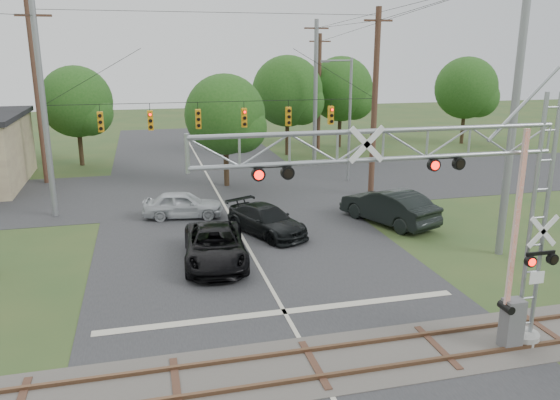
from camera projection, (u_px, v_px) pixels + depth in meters
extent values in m
cube|color=#2B2B2D|center=(258.00, 265.00, 23.47)|extent=(14.00, 90.00, 0.02)
cube|color=#2B2B2D|center=(215.00, 189.00, 36.57)|extent=(90.00, 12.00, 0.02)
cube|color=#504B46|center=(314.00, 365.00, 15.98)|extent=(90.00, 3.20, 0.05)
cube|color=brown|center=(322.00, 377.00, 15.29)|extent=(90.00, 0.12, 0.14)
cube|color=brown|center=(307.00, 350.00, 16.63)|extent=(90.00, 0.12, 0.14)
cylinder|color=gray|center=(523.00, 337.00, 17.27)|extent=(0.98, 0.98, 0.33)
cube|color=silver|center=(537.00, 278.00, 16.38)|extent=(0.49, 0.03, 0.38)
cube|color=slate|center=(512.00, 324.00, 16.74)|extent=(0.60, 0.49, 1.63)
cube|color=red|center=(516.00, 222.00, 15.81)|extent=(0.15, 0.10, 5.43)
cylinder|color=gray|center=(44.00, 113.00, 29.09)|extent=(0.32, 0.32, 11.50)
cylinder|color=#452920|center=(375.00, 105.00, 33.56)|extent=(0.36, 0.36, 11.50)
cylinder|color=black|center=(221.00, 102.00, 31.22)|extent=(19.00, 0.03, 0.03)
cube|color=orange|center=(101.00, 122.00, 29.90)|extent=(0.30, 0.30, 1.10)
cube|color=orange|center=(150.00, 120.00, 30.53)|extent=(0.30, 0.30, 1.10)
cube|color=orange|center=(198.00, 119.00, 31.16)|extent=(0.30, 0.30, 1.10)
cube|color=orange|center=(244.00, 118.00, 31.78)|extent=(0.30, 0.30, 1.10)
cube|color=orange|center=(288.00, 116.00, 32.41)|extent=(0.30, 0.30, 1.10)
cube|color=orange|center=(331.00, 115.00, 33.04)|extent=(0.30, 0.30, 1.10)
imported|color=black|center=(215.00, 246.00, 23.59)|extent=(3.05, 5.83, 1.57)
imported|color=black|center=(267.00, 220.00, 27.39)|extent=(3.92, 5.38, 1.45)
imported|color=#B4B8BC|center=(183.00, 204.00, 30.17)|extent=(4.58, 2.43, 1.48)
imported|color=black|center=(389.00, 206.00, 29.07)|extent=(3.93, 5.98, 1.86)
cylinder|color=gray|center=(350.00, 121.00, 37.86)|extent=(0.19, 0.19, 8.53)
cylinder|color=gray|center=(338.00, 61.00, 36.57)|extent=(1.90, 0.11, 0.11)
cube|color=slate|center=(325.00, 61.00, 36.36)|extent=(0.57, 0.24, 0.14)
cylinder|color=#452920|center=(36.00, 86.00, 36.64)|extent=(0.34, 0.34, 13.43)
cylinder|color=gray|center=(315.00, 93.00, 44.21)|extent=(0.34, 0.34, 11.41)
cube|color=#452920|center=(316.00, 28.00, 42.90)|extent=(2.00, 0.12, 0.12)
cylinder|color=gray|center=(514.00, 115.00, 23.23)|extent=(0.34, 0.34, 12.60)
cylinder|color=#452920|center=(319.00, 93.00, 49.87)|extent=(0.34, 0.34, 10.52)
cube|color=#452920|center=(320.00, 41.00, 48.67)|extent=(2.00, 0.12, 0.12)
cylinder|color=#332517|center=(80.00, 143.00, 43.90)|extent=(0.36, 0.36, 3.63)
sphere|color=#1F4D16|center=(76.00, 102.00, 43.03)|extent=(5.61, 5.61, 5.61)
cylinder|color=#332517|center=(226.00, 161.00, 37.07)|extent=(0.36, 0.36, 3.47)
sphere|color=#1F4D16|center=(225.00, 114.00, 36.25)|extent=(5.36, 5.36, 5.36)
cylinder|color=#332517|center=(287.00, 133.00, 48.42)|extent=(0.36, 0.36, 3.98)
sphere|color=#1F4D16|center=(287.00, 91.00, 47.47)|extent=(6.15, 6.15, 6.15)
cylinder|color=#332517|center=(340.00, 127.00, 52.38)|extent=(0.36, 0.36, 3.93)
sphere|color=#1F4D16|center=(341.00, 89.00, 51.44)|extent=(6.07, 6.07, 6.07)
cylinder|color=#332517|center=(463.00, 124.00, 54.45)|extent=(0.36, 0.36, 3.90)
sphere|color=#1F4D16|center=(466.00, 88.00, 53.52)|extent=(6.03, 6.03, 6.03)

